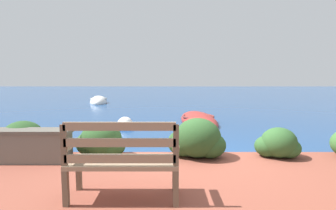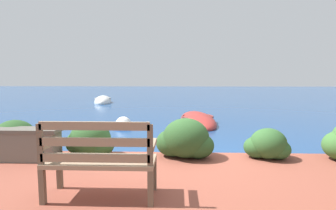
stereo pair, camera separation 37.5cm
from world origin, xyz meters
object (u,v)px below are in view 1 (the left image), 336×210
(rowboat_nearest, at_px, (199,121))
(rowboat_mid, at_px, (100,102))
(mooring_buoy, at_px, (126,125))
(park_bench, at_px, (124,158))

(rowboat_nearest, distance_m, rowboat_mid, 8.80)
(rowboat_nearest, relative_size, mooring_buoy, 5.50)
(rowboat_nearest, xyz_separation_m, rowboat_mid, (-5.38, 6.96, 0.01))
(rowboat_mid, bearing_deg, mooring_buoy, 10.07)
(park_bench, height_order, rowboat_nearest, park_bench)
(park_bench, distance_m, rowboat_nearest, 6.54)
(park_bench, xyz_separation_m, rowboat_nearest, (1.59, 6.31, -0.65))
(rowboat_mid, relative_size, mooring_buoy, 4.30)
(park_bench, relative_size, rowboat_mid, 0.51)
(rowboat_mid, bearing_deg, rowboat_nearest, 27.39)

